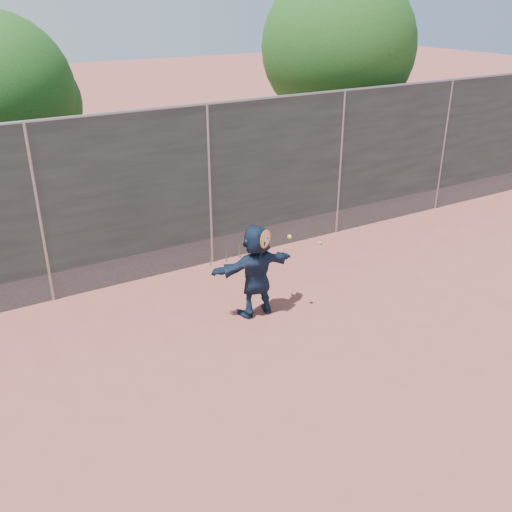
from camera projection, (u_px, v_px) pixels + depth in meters
ground at (319, 350)px, 8.30m from camera, size 80.00×80.00×0.00m
player at (256, 271)px, 8.96m from camera, size 1.42×0.48×1.52m
ball_ground at (320, 243)px, 11.79m from camera, size 0.07×0.07×0.07m
fence at (209, 183)px, 10.38m from camera, size 20.00×0.06×3.03m
swing_action at (268, 240)px, 8.60m from camera, size 0.58×0.16×0.51m
tree_right at (343, 51)px, 13.49m from camera, size 3.78×3.60×5.39m
tree_left at (3, 96)px, 10.90m from camera, size 3.15×3.00×4.53m
weed_clump at (228, 254)px, 11.03m from camera, size 0.68×0.07×0.30m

